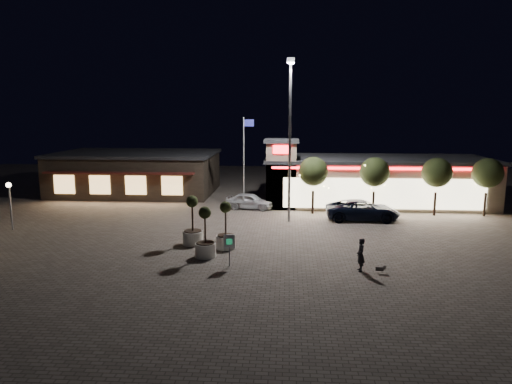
# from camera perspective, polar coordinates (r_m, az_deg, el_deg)

# --- Properties ---
(ground) EXTENTS (90.00, 90.00, 0.00)m
(ground) POSITION_cam_1_polar(r_m,az_deg,el_deg) (28.12, -0.00, -7.47)
(ground) COLOR #6E6259
(ground) RESTS_ON ground
(retail_building) EXTENTS (20.40, 8.40, 6.10)m
(retail_building) POSITION_cam_1_polar(r_m,az_deg,el_deg) (43.70, 14.05, 1.48)
(retail_building) COLOR gray
(retail_building) RESTS_ON ground
(restaurant_building) EXTENTS (16.40, 11.00, 4.30)m
(restaurant_building) POSITION_cam_1_polar(r_m,az_deg,el_deg) (49.77, -14.62, 2.40)
(restaurant_building) COLOR #382D23
(restaurant_building) RESTS_ON ground
(floodlight_pole) EXTENTS (0.60, 0.40, 12.38)m
(floodlight_pole) POSITION_cam_1_polar(r_m,az_deg,el_deg) (34.79, 4.26, 7.62)
(floodlight_pole) COLOR gray
(floodlight_pole) RESTS_ON ground
(flagpole) EXTENTS (0.95, 0.10, 8.00)m
(flagpole) POSITION_cam_1_polar(r_m,az_deg,el_deg) (40.12, -1.40, 4.69)
(flagpole) COLOR white
(flagpole) RESTS_ON ground
(lamp_post_west) EXTENTS (0.36, 0.36, 3.48)m
(lamp_post_west) POSITION_cam_1_polar(r_m,az_deg,el_deg) (37.13, -28.42, -0.50)
(lamp_post_west) COLOR gray
(lamp_post_west) RESTS_ON ground
(string_tree_a) EXTENTS (2.42, 2.42, 4.79)m
(string_tree_a) POSITION_cam_1_polar(r_m,az_deg,el_deg) (38.13, 7.19, 2.55)
(string_tree_a) COLOR #332319
(string_tree_a) RESTS_ON ground
(string_tree_b) EXTENTS (2.42, 2.42, 4.79)m
(string_tree_b) POSITION_cam_1_polar(r_m,az_deg,el_deg) (38.73, 14.61, 2.42)
(string_tree_b) COLOR #332319
(string_tree_b) RESTS_ON ground
(string_tree_c) EXTENTS (2.42, 2.42, 4.79)m
(string_tree_c) POSITION_cam_1_polar(r_m,az_deg,el_deg) (39.95, 21.68, 2.26)
(string_tree_c) COLOR #332319
(string_tree_c) RESTS_ON ground
(string_tree_d) EXTENTS (2.42, 2.42, 4.79)m
(string_tree_d) POSITION_cam_1_polar(r_m,az_deg,el_deg) (41.34, 26.97, 2.11)
(string_tree_d) COLOR #332319
(string_tree_d) RESTS_ON ground
(pickup_truck) EXTENTS (5.80, 2.77, 1.60)m
(pickup_truck) POSITION_cam_1_polar(r_m,az_deg,el_deg) (36.98, 13.19, -2.21)
(pickup_truck) COLOR black
(pickup_truck) RESTS_ON ground
(white_sedan) EXTENTS (4.41, 2.42, 1.42)m
(white_sedan) POSITION_cam_1_polar(r_m,az_deg,el_deg) (40.14, -0.77, -1.13)
(white_sedan) COLOR silver
(white_sedan) RESTS_ON ground
(pedestrian) EXTENTS (0.51, 0.70, 1.80)m
(pedestrian) POSITION_cam_1_polar(r_m,az_deg,el_deg) (25.19, 12.95, -7.67)
(pedestrian) COLOR black
(pedestrian) RESTS_ON ground
(dog) EXTENTS (0.55, 0.22, 0.29)m
(dog) POSITION_cam_1_polar(r_m,az_deg,el_deg) (25.28, 15.38, -9.17)
(dog) COLOR #59514C
(dog) RESTS_ON ground
(planter_left) EXTENTS (1.30, 1.30, 3.20)m
(planter_left) POSITION_cam_1_polar(r_m,az_deg,el_deg) (29.64, -7.92, -4.66)
(planter_left) COLOR silver
(planter_left) RESTS_ON ground
(planter_mid) EXTENTS (1.23, 1.23, 3.03)m
(planter_mid) POSITION_cam_1_polar(r_m,az_deg,el_deg) (27.07, -6.35, -6.16)
(planter_mid) COLOR silver
(planter_mid) RESTS_ON ground
(planter_right) EXTENTS (1.22, 1.22, 2.99)m
(planter_right) POSITION_cam_1_polar(r_m,az_deg,el_deg) (28.61, -3.79, -5.26)
(planter_right) COLOR silver
(planter_right) RESTS_ON ground
(valet_sign) EXTENTS (0.59, 0.17, 1.79)m
(valet_sign) POSITION_cam_1_polar(r_m,az_deg,el_deg) (25.28, -3.35, -6.53)
(valet_sign) COLOR gray
(valet_sign) RESTS_ON ground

